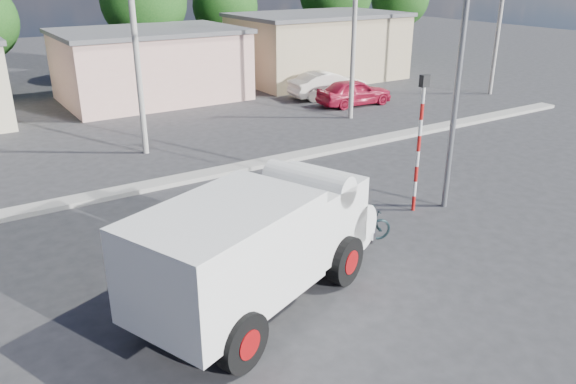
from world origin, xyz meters
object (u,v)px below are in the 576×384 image
bicycle (359,225)px  streetlight (457,53)px  truck (263,240)px  traffic_pole (420,133)px  car_cream (328,85)px  car_red (354,92)px  cyclist (359,216)px

bicycle → streetlight: bearing=-62.1°
truck → traffic_pole: size_ratio=1.64×
bicycle → car_cream: car_cream is taller
streetlight → car_cream: bearing=66.2°
car_cream → traffic_pole: traffic_pole is taller
car_cream → streetlight: streetlight is taller
truck → car_cream: bearing=27.7°
bicycle → car_cream: bearing=-12.8°
car_red → traffic_pole: traffic_pole is taller
truck → bicycle: (3.79, 1.13, -1.05)m
truck → cyclist: 4.03m
cyclist → streetlight: 5.69m
bicycle → cyclist: size_ratio=1.19×
truck → streetlight: bearing=-10.2°
truck → bicycle: 4.10m
bicycle → cyclist: 0.30m
traffic_pole → streetlight: streetlight is taller
bicycle → car_red: size_ratio=0.43×
cyclist → streetlight: size_ratio=0.18×
streetlight → truck: bearing=-168.2°
traffic_pole → car_red: bearing=58.4°
bicycle → cyclist: (0.00, 0.00, 0.30)m
car_red → streetlight: streetlight is taller
cyclist → streetlight: streetlight is taller
streetlight → car_red: bearing=62.2°
traffic_pole → streetlight: (0.94, -0.30, 2.37)m
car_red → traffic_pole: bearing=153.2°
car_cream → traffic_pole: 17.10m
streetlight → cyclist: bearing=-173.2°
car_red → streetlight: size_ratio=0.48×
car_cream → bicycle: bearing=152.1°
truck → streetlight: size_ratio=0.79×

